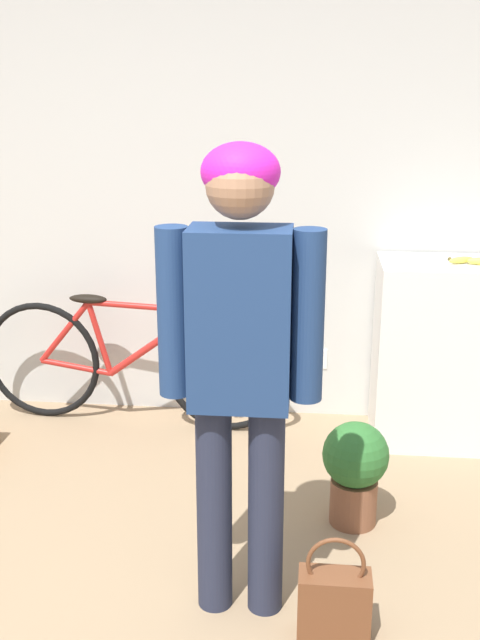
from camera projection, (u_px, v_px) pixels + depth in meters
name	position (u px, v px, depth m)	size (l,w,h in m)	color
wall_back	(227.00, 195.00, 4.20)	(8.00, 0.07, 2.60)	silver
side_shelf	(477.00, 354.00, 4.03)	(1.08, 0.47, 1.01)	white
person	(240.00, 343.00, 2.53)	(0.56, 0.25, 1.71)	#23283D
bicycle	(131.00, 362.00, 4.27)	(1.79, 0.46, 0.77)	black
handbag	(334.00, 602.00, 2.63)	(0.26, 0.12, 0.40)	brown
potted_plant	(355.00, 467.00, 3.30)	(0.29, 0.29, 0.48)	brown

